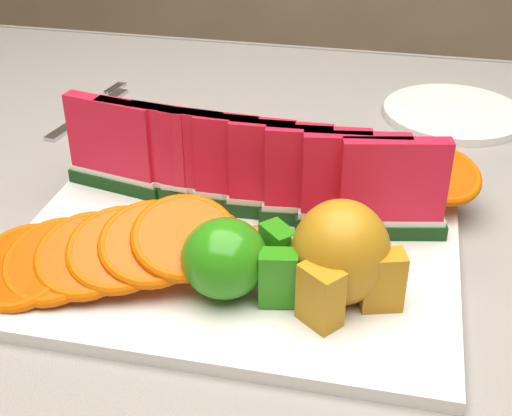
{
  "coord_description": "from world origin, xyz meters",
  "views": [
    {
      "loc": [
        0.16,
        -0.6,
        1.14
      ],
      "look_at": [
        0.04,
        -0.08,
        0.81
      ],
      "focal_mm": 50.0,
      "sensor_mm": 36.0,
      "label": 1
    }
  ],
  "objects_px": {
    "apple_cluster": "(234,259)",
    "pear_cluster": "(342,257)",
    "side_plate": "(454,113)",
    "fork": "(92,111)",
    "platter": "(234,252)"
  },
  "relations": [
    {
      "from": "pear_cluster",
      "to": "side_plate",
      "type": "xyz_separation_m",
      "value": [
        0.1,
        0.42,
        -0.05
      ]
    },
    {
      "from": "apple_cluster",
      "to": "pear_cluster",
      "type": "xyz_separation_m",
      "value": [
        0.09,
        0.01,
        0.01
      ]
    },
    {
      "from": "platter",
      "to": "side_plate",
      "type": "height_order",
      "value": "platter"
    },
    {
      "from": "platter",
      "to": "side_plate",
      "type": "bearing_deg",
      "value": 61.11
    },
    {
      "from": "apple_cluster",
      "to": "fork",
      "type": "distance_m",
      "value": 0.44
    },
    {
      "from": "pear_cluster",
      "to": "fork",
      "type": "height_order",
      "value": "pear_cluster"
    },
    {
      "from": "platter",
      "to": "pear_cluster",
      "type": "distance_m",
      "value": 0.12
    },
    {
      "from": "platter",
      "to": "side_plate",
      "type": "relative_size",
      "value": 2.07
    },
    {
      "from": "apple_cluster",
      "to": "fork",
      "type": "height_order",
      "value": "apple_cluster"
    },
    {
      "from": "platter",
      "to": "apple_cluster",
      "type": "bearing_deg",
      "value": -75.81
    },
    {
      "from": "platter",
      "to": "fork",
      "type": "relative_size",
      "value": 2.05
    },
    {
      "from": "apple_cluster",
      "to": "fork",
      "type": "relative_size",
      "value": 0.56
    },
    {
      "from": "side_plate",
      "to": "fork",
      "type": "bearing_deg",
      "value": -169.24
    },
    {
      "from": "fork",
      "to": "platter",
      "type": "bearing_deg",
      "value": -46.88
    },
    {
      "from": "side_plate",
      "to": "apple_cluster",
      "type": "bearing_deg",
      "value": -113.41
    }
  ]
}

